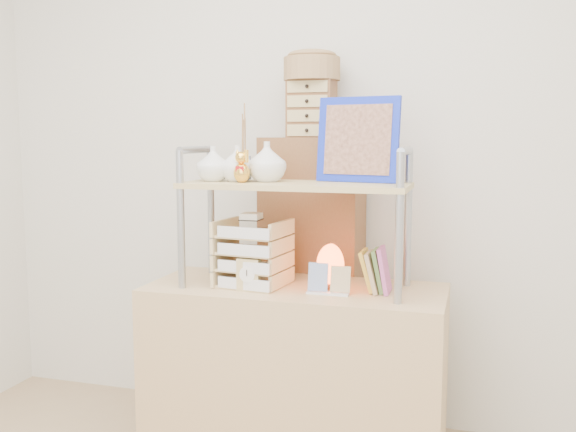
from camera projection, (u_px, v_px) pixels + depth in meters
name	position (u px, v px, depth m)	size (l,w,h in m)	color
room_shell	(213.00, 8.00, 1.71)	(3.42, 3.41, 2.61)	silver
desk	(295.00, 376.00, 2.64)	(1.20, 0.50, 0.75)	tan
cabinet	(312.00, 284.00, 2.96)	(0.45, 0.24, 1.35)	brown
hutch	(283.00, 178.00, 2.57)	(0.90, 0.34, 0.76)	#979CA5
letter_tray	(252.00, 257.00, 2.59)	(0.27, 0.26, 0.30)	#D7BC81
salt_lamp	(330.00, 265.00, 2.56)	(0.12, 0.11, 0.18)	brown
desk_clock	(249.00, 275.00, 2.51)	(0.09, 0.04, 0.13)	tan
postcard_stand	(328.00, 285.00, 2.47)	(0.17, 0.05, 0.12)	white
drawer_chest	(312.00, 109.00, 2.84)	(0.20, 0.16, 0.25)	brown
woven_basket	(312.00, 69.00, 2.83)	(0.25, 0.25, 0.10)	brown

